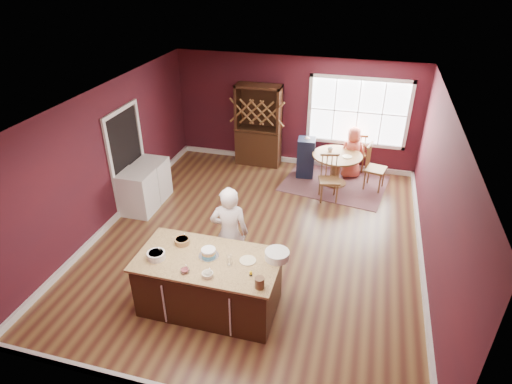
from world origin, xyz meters
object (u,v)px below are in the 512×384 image
chair_east (376,167)px  hutch (258,126)px  toddler (307,143)px  high_chair (306,157)px  chair_north (357,151)px  kitchen_island (209,284)px  washer (138,193)px  chair_south (329,178)px  dryer (153,179)px  seated_woman (352,153)px  dining_table (336,163)px  layer_cake (209,253)px  baker (230,234)px

chair_east → hutch: 3.01m
chair_east → toddler: bearing=91.1°
high_chair → chair_north: bearing=23.3°
kitchen_island → washer: (-2.39, 2.19, 0.02)m
chair_south → high_chair: size_ratio=1.03×
washer → dryer: size_ratio=1.02×
kitchen_island → seated_woman: bearing=70.7°
dining_table → chair_north: 0.94m
chair_south → seated_woman: seated_woman is taller
chair_south → dryer: 3.85m
seated_woman → kitchen_island: bearing=51.8°
chair_south → seated_woman: 1.31m
washer → dryer: (0.00, 0.64, -0.01)m
chair_south → hutch: 2.45m
kitchen_island → chair_east: (2.31, 4.52, 0.10)m
chair_north → hutch: (-2.44, -0.23, 0.50)m
high_chair → washer: size_ratio=1.10×
high_chair → dining_table: bearing=-21.8°
hutch → washer: hutch is taller
layer_cake → washer: layer_cake is taller
kitchen_island → toddler: toddler is taller
chair_east → hutch: bearing=91.0°
hutch → dryer: bearing=-127.8°
dining_table → seated_woman: seated_woman is taller
layer_cake → seated_woman: bearing=70.4°
dining_table → washer: washer is taller
chair_south → toddler: 1.34m
hutch → high_chair: bearing=-17.4°
chair_east → chair_north: size_ratio=1.05×
kitchen_island → dining_table: 4.73m
kitchen_island → seated_woman: (1.74, 4.98, 0.19)m
kitchen_island → chair_east: 5.07m
layer_cake → toddler: layer_cake is taller
chair_south → dryer: size_ratio=1.16×
chair_east → washer: 5.24m
dining_table → washer: bearing=-148.8°
high_chair → dryer: bearing=-153.5°
kitchen_island → dryer: 3.70m
kitchen_island → hutch: bearing=96.7°
dryer → toddler: bearing=33.4°
toddler → washer: toddler is taller
dryer → layer_cake: bearing=-49.2°
dining_table → high_chair: high_chair is taller
chair_north → layer_cake: bearing=65.4°
layer_cake → chair_south: layer_cake is taller
baker → seated_woman: bearing=-123.2°
chair_south → toddler: size_ratio=3.99×
dining_table → layer_cake: 4.69m
dining_table → chair_north: size_ratio=1.10×
seated_woman → layer_cake: bearing=51.5°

